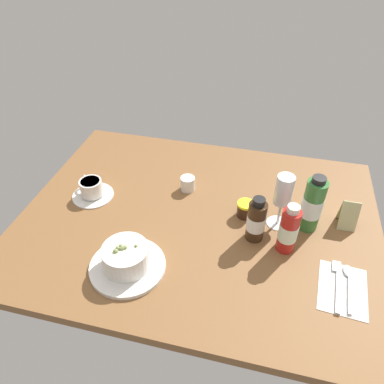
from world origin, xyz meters
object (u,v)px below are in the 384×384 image
Objects in this scene: porridge_bowl at (126,259)px; wine_glass at (283,193)px; sauce_bottle_red at (288,230)px; sauce_bottle_green at (312,205)px; cutlery_setting at (343,287)px; coffee_cup at (92,189)px; jam_jar at (245,209)px; menu_card at (349,214)px; creamer_jug at (188,183)px; sauce_bottle_brown at (256,221)px.

wine_glass is at bearing 35.25° from porridge_bowl.
sauce_bottle_red is 12.22cm from sauce_bottle_green.
cutlery_setting is 1.27× the size of coffee_cup.
sauce_bottle_green reaches higher than jam_jar.
porridge_bowl is 47.47cm from wine_glass.
sauce_bottle_red is (40.72, 17.24, 3.66)cm from porridge_bowl.
sauce_bottle_red reaches higher than porridge_bowl.
porridge_bowl is at bearing -151.76° from menu_card.
coffee_cup is 63.94cm from sauce_bottle_red.
creamer_jug is 0.64× the size of menu_card.
menu_card reaches higher than coffee_cup.
sauce_bottle_green is at bearing 28.76° from sauce_bottle_brown.
sauce_bottle_brown is 17.28cm from sauce_bottle_green.
wine_glass is at bearing -6.78° from jam_jar.
porridge_bowl reaches higher than jam_jar.
cutlery_setting is at bearing -48.19° from wine_glass.
menu_card is at bearing 3.98° from coffee_cup.
coffee_cup is 31.77cm from creamer_jug.
sauce_bottle_green reaches higher than sauce_bottle_red.
cutlery_setting is at bearing -31.19° from creamer_jug.
sauce_bottle_brown is at bearing -34.81° from creamer_jug.
wine_glass reaches higher than sauce_bottle_brown.
sauce_bottle_green is (6.09, 10.50, 1.41)cm from sauce_bottle_red.
porridge_bowl is 54.65cm from sauce_bottle_green.
sauce_bottle_brown reaches higher than creamer_jug.
wine_glass reaches higher than porridge_bowl.
creamer_jug is (29.88, 10.79, -0.20)cm from coffee_cup.
jam_jar is 30.49cm from menu_card.
sauce_bottle_green reaches higher than sauce_bottle_brown.
sauce_bottle_green reaches higher than creamer_jug.
jam_jar is 0.36× the size of sauce_bottle_brown.
porridge_bowl is at bearing -148.48° from sauce_bottle_brown.
coffee_cup is 61.36cm from wine_glass.
jam_jar is (27.94, 28.17, -1.00)cm from porridge_bowl.
sauce_bottle_green reaches higher than cutlery_setting.
cutlery_setting is at bearing 7.18° from porridge_bowl.
coffee_cup is at bearing -176.02° from menu_card.
sauce_bottle_red is at bearing -141.26° from menu_card.
menu_card reaches higher than cutlery_setting.
creamer_jug is 40.85cm from sauce_bottle_green.
porridge_bowl is at bearing -157.06° from sauce_bottle_red.
coffee_cup is 0.76× the size of wine_glass.
jam_jar is 10.31cm from sauce_bottle_brown.
wine_glass is 11.14cm from sauce_bottle_red.
jam_jar is 0.28× the size of sauce_bottle_green.
porridge_bowl is 39.69cm from jam_jar.
cutlery_setting is 1.88× the size of menu_card.
creamer_jug is at bearing 148.81° from cutlery_setting.
menu_card reaches higher than porridge_bowl.
cutlery_setting is 2.94× the size of creamer_jug.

